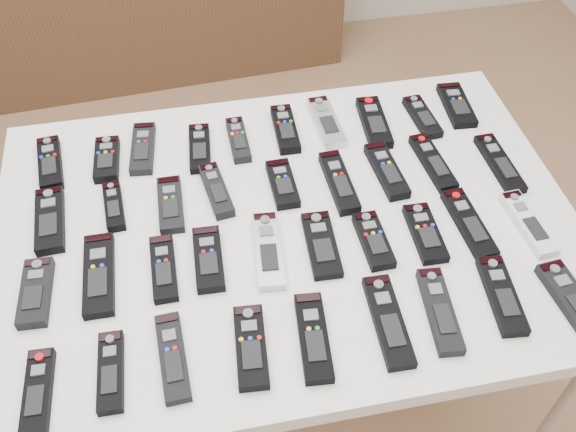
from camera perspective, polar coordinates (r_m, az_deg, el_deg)
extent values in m
plane|color=#9C6D4F|center=(2.03, -2.50, -15.78)|extent=(4.00, 4.00, 0.00)
cube|color=white|center=(1.40, 0.00, -1.10)|extent=(1.25, 0.88, 0.04)
cylinder|color=beige|center=(1.71, 22.55, -16.49)|extent=(0.04, 0.04, 0.74)
cylinder|color=beige|center=(1.97, -18.59, -2.64)|extent=(0.04, 0.04, 0.74)
cylinder|color=beige|center=(2.07, 13.48, 1.95)|extent=(0.04, 0.04, 0.74)
cube|color=black|center=(1.59, -20.39, 4.41)|extent=(0.07, 0.17, 0.02)
cube|color=black|center=(1.56, -15.81, 4.87)|extent=(0.06, 0.14, 0.02)
cube|color=black|center=(1.57, -12.78, 5.88)|extent=(0.07, 0.17, 0.02)
cube|color=black|center=(1.55, -7.85, 5.99)|extent=(0.06, 0.16, 0.02)
cube|color=black|center=(1.56, -4.44, 6.76)|extent=(0.04, 0.15, 0.02)
cube|color=black|center=(1.59, -0.24, 7.74)|extent=(0.06, 0.17, 0.02)
cube|color=#B7B7BC|center=(1.61, 3.40, 8.32)|extent=(0.06, 0.18, 0.02)
cube|color=black|center=(1.62, 7.65, 8.25)|extent=(0.07, 0.18, 0.02)
cube|color=black|center=(1.66, 11.85, 8.61)|extent=(0.06, 0.16, 0.02)
cube|color=black|center=(1.72, 14.75, 9.51)|extent=(0.07, 0.17, 0.02)
cube|color=black|center=(1.46, -20.41, -0.35)|extent=(0.07, 0.18, 0.02)
cube|color=black|center=(1.45, -15.22, 0.83)|extent=(0.05, 0.14, 0.02)
cube|color=black|center=(1.43, -10.40, 1.01)|extent=(0.05, 0.16, 0.02)
cube|color=black|center=(1.44, -6.38, 2.28)|extent=(0.06, 0.16, 0.02)
cube|color=black|center=(1.45, -0.48, 2.88)|extent=(0.06, 0.14, 0.02)
cube|color=black|center=(1.45, 4.56, 3.02)|extent=(0.05, 0.19, 0.02)
cube|color=black|center=(1.49, 8.76, 4.01)|extent=(0.06, 0.18, 0.02)
cube|color=black|center=(1.54, 12.75, 4.68)|extent=(0.06, 0.19, 0.02)
cube|color=black|center=(1.58, 18.29, 4.46)|extent=(0.05, 0.19, 0.02)
cube|color=black|center=(1.35, -21.51, -6.34)|extent=(0.06, 0.16, 0.02)
cube|color=black|center=(1.34, -16.45, -5.01)|extent=(0.06, 0.20, 0.02)
cube|color=black|center=(1.31, -11.00, -4.59)|extent=(0.05, 0.16, 0.02)
cube|color=black|center=(1.31, -7.08, -3.81)|extent=(0.06, 0.16, 0.02)
cube|color=#B7B7BC|center=(1.32, -1.77, -3.05)|extent=(0.07, 0.20, 0.02)
cube|color=black|center=(1.33, 2.99, -2.56)|extent=(0.07, 0.17, 0.02)
cube|color=black|center=(1.35, 7.60, -2.17)|extent=(0.06, 0.15, 0.02)
cube|color=black|center=(1.38, 12.09, -1.49)|extent=(0.06, 0.16, 0.02)
cube|color=black|center=(1.42, 15.78, -0.63)|extent=(0.06, 0.19, 0.02)
cube|color=silver|center=(1.46, 20.57, -0.62)|extent=(0.06, 0.18, 0.02)
cube|color=black|center=(1.23, -21.34, -14.33)|extent=(0.05, 0.16, 0.02)
cube|color=black|center=(1.21, -15.47, -13.19)|extent=(0.05, 0.16, 0.02)
cube|color=black|center=(1.20, -10.21, -12.23)|extent=(0.05, 0.18, 0.02)
cube|color=black|center=(1.19, -3.31, -11.53)|extent=(0.07, 0.17, 0.02)
cube|color=black|center=(1.20, 2.28, -10.71)|extent=(0.07, 0.19, 0.02)
cube|color=black|center=(1.23, 8.90, -9.20)|extent=(0.06, 0.20, 0.02)
cube|color=black|center=(1.26, 13.33, -8.18)|extent=(0.07, 0.19, 0.02)
cube|color=black|center=(1.32, 18.47, -6.69)|extent=(0.07, 0.18, 0.02)
cube|color=black|center=(1.36, 23.94, -6.86)|extent=(0.07, 0.18, 0.02)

